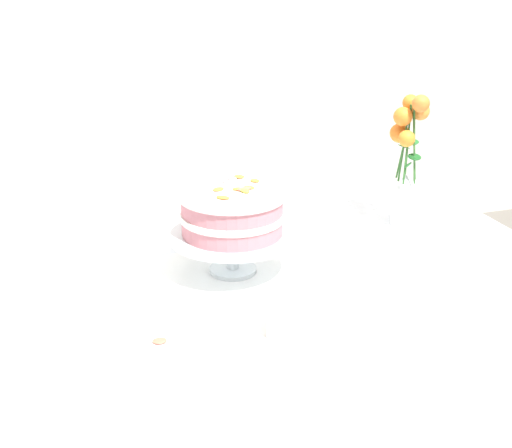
{
  "coord_description": "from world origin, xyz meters",
  "views": [
    {
      "loc": [
        -0.54,
        -1.48,
        1.47
      ],
      "look_at": [
        -0.04,
        0.01,
        0.86
      ],
      "focal_mm": 51.66,
      "sensor_mm": 36.0,
      "label": 1
    }
  ],
  "objects_px": {
    "dining_table": "(274,310)",
    "layer_cake": "(232,211)",
    "cake_stand": "(233,240)",
    "flower_vase": "(407,163)",
    "teacup": "(283,327)"
  },
  "relations": [
    {
      "from": "dining_table",
      "to": "layer_cake",
      "type": "xyz_separation_m",
      "value": [
        -0.09,
        0.04,
        0.25
      ]
    },
    {
      "from": "layer_cake",
      "to": "cake_stand",
      "type": "bearing_deg",
      "value": -147.97
    },
    {
      "from": "flower_vase",
      "to": "layer_cake",
      "type": "bearing_deg",
      "value": -163.68
    },
    {
      "from": "cake_stand",
      "to": "teacup",
      "type": "bearing_deg",
      "value": -89.45
    },
    {
      "from": "teacup",
      "to": "dining_table",
      "type": "bearing_deg",
      "value": 73.07
    },
    {
      "from": "cake_stand",
      "to": "flower_vase",
      "type": "height_order",
      "value": "flower_vase"
    },
    {
      "from": "dining_table",
      "to": "layer_cake",
      "type": "height_order",
      "value": "layer_cake"
    },
    {
      "from": "dining_table",
      "to": "teacup",
      "type": "distance_m",
      "value": 0.31
    },
    {
      "from": "cake_stand",
      "to": "layer_cake",
      "type": "height_order",
      "value": "layer_cake"
    },
    {
      "from": "flower_vase",
      "to": "teacup",
      "type": "xyz_separation_m",
      "value": [
        -0.53,
        -0.48,
        -0.15
      ]
    },
    {
      "from": "teacup",
      "to": "flower_vase",
      "type": "bearing_deg",
      "value": 42.18
    },
    {
      "from": "cake_stand",
      "to": "teacup",
      "type": "xyz_separation_m",
      "value": [
        0.0,
        -0.32,
        -0.06
      ]
    },
    {
      "from": "dining_table",
      "to": "layer_cake",
      "type": "distance_m",
      "value": 0.26
    },
    {
      "from": "teacup",
      "to": "cake_stand",
      "type": "bearing_deg",
      "value": 90.55
    },
    {
      "from": "layer_cake",
      "to": "flower_vase",
      "type": "distance_m",
      "value": 0.55
    }
  ]
}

